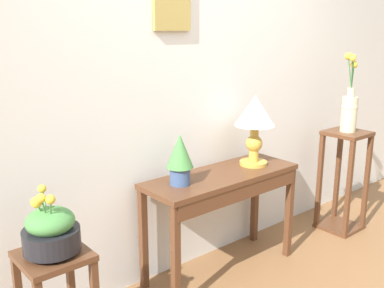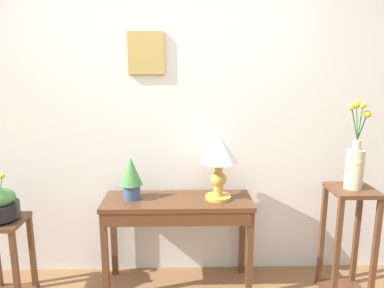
% 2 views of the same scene
% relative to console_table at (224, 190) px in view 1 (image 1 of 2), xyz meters
% --- Properties ---
extents(back_wall_with_art, '(9.00, 0.13, 2.80)m').
position_rel_console_table_xyz_m(back_wall_with_art, '(-0.07, 0.32, 0.78)').
color(back_wall_with_art, silver).
rests_on(back_wall_with_art, ground).
extents(console_table, '(1.13, 0.40, 0.73)m').
position_rel_console_table_xyz_m(console_table, '(0.00, 0.00, 0.00)').
color(console_table, '#56331E').
rests_on(console_table, ground).
extents(table_lamp, '(0.29, 0.29, 0.50)m').
position_rel_console_table_xyz_m(table_lamp, '(0.31, 0.02, 0.45)').
color(table_lamp, gold).
rests_on(table_lamp, console_table).
extents(potted_plant_on_console, '(0.17, 0.17, 0.32)m').
position_rel_console_table_xyz_m(potted_plant_on_console, '(-0.35, 0.04, 0.29)').
color(potted_plant_on_console, '#3D5684').
rests_on(potted_plant_on_console, console_table).
extents(planter_bowl_wide_left, '(0.27, 0.27, 0.33)m').
position_rel_console_table_xyz_m(planter_bowl_wide_left, '(-1.27, -0.13, 0.14)').
color(planter_bowl_wide_left, black).
rests_on(planter_bowl_wide_left, pedestal_stand_left).
extents(pedestal_stand_right, '(0.32, 0.32, 0.86)m').
position_rel_console_table_xyz_m(pedestal_stand_right, '(1.27, -0.13, -0.19)').
color(pedestal_stand_right, '#56331E').
rests_on(pedestal_stand_right, ground).
extents(flower_vase_tall_right, '(0.20, 0.14, 0.63)m').
position_rel_console_table_xyz_m(flower_vase_tall_right, '(1.27, -0.13, 0.44)').
color(flower_vase_tall_right, beige).
rests_on(flower_vase_tall_right, pedestal_stand_right).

